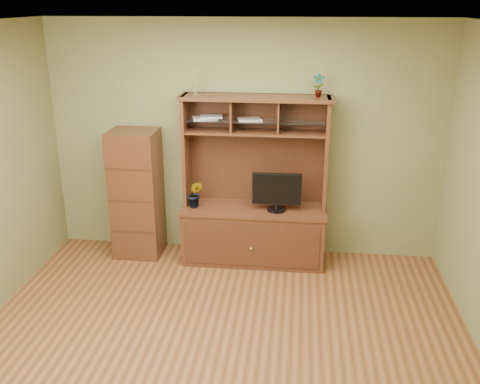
# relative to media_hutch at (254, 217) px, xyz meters

# --- Properties ---
(room) EXTENTS (4.54, 4.04, 2.74)m
(room) POSITION_rel_media_hutch_xyz_m (-0.14, -1.73, 0.83)
(room) COLOR brown
(room) RESTS_ON ground
(media_hutch) EXTENTS (1.66, 0.61, 1.90)m
(media_hutch) POSITION_rel_media_hutch_xyz_m (0.00, 0.00, 0.00)
(media_hutch) COLOR #3F2012
(media_hutch) RESTS_ON room
(monitor) EXTENTS (0.55, 0.21, 0.43)m
(monitor) POSITION_rel_media_hutch_xyz_m (0.26, -0.08, 0.36)
(monitor) COLOR black
(monitor) RESTS_ON media_hutch
(orchid_plant) EXTENTS (0.18, 0.14, 0.31)m
(orchid_plant) POSITION_rel_media_hutch_xyz_m (-0.66, -0.08, 0.28)
(orchid_plant) COLOR #35541D
(orchid_plant) RESTS_ON media_hutch
(top_plant) EXTENTS (0.13, 0.09, 0.24)m
(top_plant) POSITION_rel_media_hutch_xyz_m (0.66, 0.08, 1.50)
(top_plant) COLOR #396021
(top_plant) RESTS_ON media_hutch
(reed_diffuser) EXTENTS (0.05, 0.05, 0.27)m
(reed_diffuser) POSITION_rel_media_hutch_xyz_m (-0.66, 0.08, 1.48)
(reed_diffuser) COLOR silver
(reed_diffuser) RESTS_ON media_hutch
(magazines) EXTENTS (0.79, 0.27, 0.04)m
(magazines) POSITION_rel_media_hutch_xyz_m (-0.38, 0.08, 1.13)
(magazines) COLOR #BBBBC0
(magazines) RESTS_ON media_hutch
(side_cabinet) EXTENTS (0.53, 0.49, 1.50)m
(side_cabinet) POSITION_rel_media_hutch_xyz_m (-1.37, 0.01, 0.23)
(side_cabinet) COLOR #3F2012
(side_cabinet) RESTS_ON room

